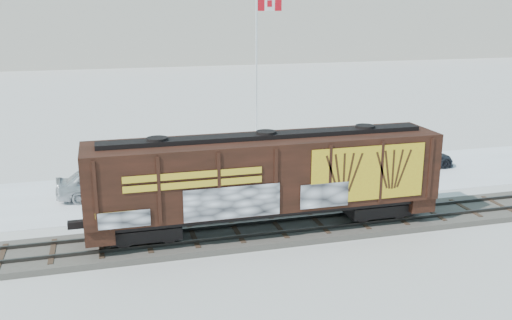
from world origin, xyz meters
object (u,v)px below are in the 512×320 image
object	(u,v)px
hopper_railcar	(266,176)
car_silver	(103,182)
car_dark	(418,157)
car_white	(271,180)
flagpole	(258,94)

from	to	relation	value
hopper_railcar	car_silver	size ratio (longest dim) A/B	3.20
car_dark	hopper_railcar	bearing A→B (deg)	123.45
car_silver	car_white	bearing A→B (deg)	-104.56
car_white	car_silver	bearing A→B (deg)	90.38
car_white	car_dark	distance (m)	11.11
flagpole	car_white	size ratio (longest dim) A/B	2.38
hopper_railcar	car_white	bearing A→B (deg)	70.97
car_white	car_dark	world-z (taller)	car_white
hopper_railcar	car_silver	distance (m)	10.53
car_silver	car_dark	bearing A→B (deg)	-91.43
hopper_railcar	flagpole	size ratio (longest dim) A/B	1.44
flagpole	car_dark	xyz separation A→B (m)	(8.73, -7.79, -3.36)
car_dark	car_silver	bearing A→B (deg)	92.91
hopper_railcar	car_dark	bearing A→B (deg)	32.66
hopper_railcar	car_white	distance (m)	6.35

